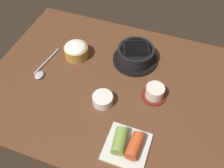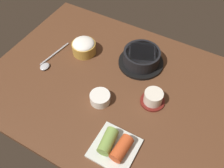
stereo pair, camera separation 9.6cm
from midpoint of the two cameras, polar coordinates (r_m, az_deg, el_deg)
name	(u,v)px [view 1 (the left image)]	position (r cm, az deg, el deg)	size (l,w,h in cm)	color
dining_table	(109,85)	(100.66, -3.40, -0.44)	(100.00, 76.00, 2.00)	#56331E
stone_pot	(136,55)	(105.97, 2.96, 6.70)	(19.60, 19.60, 7.13)	black
rice_bowl	(76,50)	(109.81, -10.89, 7.68)	(10.64, 10.64, 7.00)	#B78C38
tea_cup_with_saucer	(154,93)	(94.13, 7.02, -2.36)	(9.49, 9.49, 5.61)	maroon
banchan_cup_center	(103,99)	(92.95, -5.14, -3.76)	(7.85, 7.85, 3.87)	white
kimchi_plate	(127,145)	(83.47, 0.15, -14.26)	(14.68, 14.68, 5.37)	silver
spoon	(42,70)	(109.30, -18.50, 2.98)	(4.75, 19.50, 1.35)	#B7B7BC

